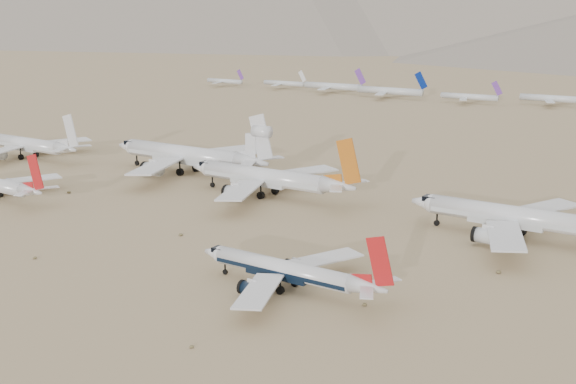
# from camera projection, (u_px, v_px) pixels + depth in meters

# --- Properties ---
(ground) EXTENTS (7000.00, 7000.00, 0.00)m
(ground) POSITION_uv_depth(u_px,v_px,m) (247.00, 280.00, 137.10)
(ground) COLOR #86704E
(ground) RESTS_ON ground
(main_airliner) EXTENTS (38.69, 37.79, 13.65)m
(main_airliner) POSITION_uv_depth(u_px,v_px,m) (290.00, 271.00, 131.04)
(main_airliner) COLOR silver
(main_airliner) RESTS_ON ground
(row2_gold_tail) EXTENTS (51.02, 49.90, 18.17)m
(row2_gold_tail) POSITION_uv_depth(u_px,v_px,m) (522.00, 218.00, 161.18)
(row2_gold_tail) COLOR silver
(row2_gold_tail) RESTS_ON ground
(row2_orange_tail) EXTENTS (53.38, 52.22, 19.04)m
(row2_orange_tail) POSITION_uv_depth(u_px,v_px,m) (270.00, 178.00, 200.34)
(row2_orange_tail) COLOR silver
(row2_orange_tail) RESTS_ON ground
(row2_white_trijet) EXTENTS (60.90, 59.51, 21.58)m
(row2_white_trijet) POSITION_uv_depth(u_px,v_px,m) (191.00, 155.00, 229.65)
(row2_white_trijet) COLOR silver
(row2_white_trijet) RESTS_ON ground
(row2_white_twin) EXTENTS (49.64, 48.57, 17.74)m
(row2_white_twin) POSITION_uv_depth(u_px,v_px,m) (29.00, 145.00, 255.76)
(row2_white_twin) COLOR silver
(row2_white_twin) RESTS_ON ground
(distant_storage_row) EXTENTS (520.75, 60.82, 15.19)m
(distant_storage_row) POSITION_uv_depth(u_px,v_px,m) (557.00, 101.00, 398.56)
(distant_storage_row) COLOR silver
(distant_storage_row) RESTS_ON ground
(desert_scrub) EXTENTS (206.06, 121.67, 0.63)m
(desert_scrub) POSITION_uv_depth(u_px,v_px,m) (38.00, 285.00, 134.11)
(desert_scrub) COLOR brown
(desert_scrub) RESTS_ON ground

